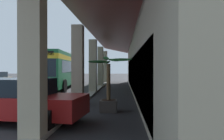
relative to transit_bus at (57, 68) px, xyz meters
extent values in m
plane|color=#2D2D30|center=(3.37, 7.11, -1.85)|extent=(120.00, 120.00, 0.00)
cube|color=#9E998E|center=(3.30, 3.77, -1.79)|extent=(33.45, 0.50, 0.12)
cube|color=#B2A88E|center=(-7.85, 3.72, 0.12)|extent=(0.55, 0.55, 3.95)
cube|color=#B2A88E|center=(-2.27, 3.72, 0.12)|extent=(0.55, 0.55, 3.95)
cube|color=#B2A88E|center=(3.30, 3.72, 0.12)|extent=(0.55, 0.55, 3.95)
cube|color=#B2A88E|center=(8.88, 3.72, 0.12)|extent=(0.55, 0.55, 3.95)
cube|color=#B2A88E|center=(14.45, 3.72, 0.12)|extent=(0.55, 0.55, 3.95)
cube|color=#5B1E19|center=(3.30, 5.04, 2.45)|extent=(27.88, 3.16, 0.82)
cube|color=#19232D|center=(3.30, 6.68, -0.45)|extent=(23.42, 0.08, 2.40)
cube|color=#196638|center=(0.05, 0.00, -0.13)|extent=(11.17, 3.44, 2.75)
cube|color=yellow|center=(0.05, 0.00, 0.80)|extent=(11.19, 3.46, 0.36)
cube|color=#19232D|center=(-0.25, -0.02, 0.10)|extent=(9.42, 3.33, 0.90)
cube|color=#19232D|center=(5.50, 0.45, 0.00)|extent=(0.24, 2.24, 1.20)
cube|color=black|center=(5.51, 0.45, 0.97)|extent=(0.22, 1.94, 0.28)
cube|color=black|center=(5.63, 0.46, -1.40)|extent=(0.40, 2.46, 0.24)
cube|color=silver|center=(5.48, 1.35, -1.10)|extent=(0.08, 0.24, 0.16)
cube|color=silver|center=(5.63, -0.43, -1.10)|extent=(0.08, 0.24, 0.16)
cube|color=silver|center=(-1.44, -0.12, 1.37)|extent=(2.54, 1.98, 0.24)
cylinder|color=black|center=(3.57, 1.57, -1.35)|extent=(1.00, 0.30, 1.00)
cylinder|color=black|center=(3.77, -0.97, -1.35)|extent=(1.00, 0.30, 1.00)
cylinder|color=black|center=(-3.12, 1.02, -1.35)|extent=(1.00, 0.30, 1.00)
cylinder|color=black|center=(-2.91, -1.52, -1.35)|extent=(1.00, 0.30, 1.00)
cylinder|color=black|center=(-2.41, -5.68, -1.53)|extent=(0.64, 0.22, 0.64)
cube|color=maroon|center=(12.72, 2.50, -1.25)|extent=(2.32, 4.59, 0.66)
cube|color=#19232D|center=(12.69, 2.30, -0.65)|extent=(1.87, 2.64, 0.54)
cylinder|color=black|center=(12.01, 4.09, -1.53)|extent=(0.64, 0.22, 0.64)
cylinder|color=black|center=(13.79, 3.87, -1.53)|extent=(0.64, 0.22, 0.64)
cube|color=#4C4742|center=(10.62, 5.37, -1.61)|extent=(0.70, 0.70, 0.48)
cylinder|color=#332319|center=(10.62, 5.37, -1.36)|extent=(0.60, 0.60, 0.02)
cylinder|color=brown|center=(10.62, 5.37, -0.61)|extent=(0.16, 0.16, 1.52)
ellipsoid|color=#286B33|center=(10.98, 5.36, 0.20)|extent=(0.73, 0.22, 0.16)
ellipsoid|color=#286B33|center=(10.78, 5.85, 0.31)|extent=(0.52, 1.04, 0.17)
ellipsoid|color=#286B33|center=(10.24, 5.58, 0.32)|extent=(0.87, 0.62, 0.16)
ellipsoid|color=#286B33|center=(10.28, 5.23, 0.39)|extent=(0.76, 0.46, 0.19)
ellipsoid|color=#286B33|center=(10.71, 4.95, 0.23)|extent=(0.39, 0.87, 0.16)
camera|label=1|loc=(19.97, 5.98, -0.04)|focal=35.98mm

